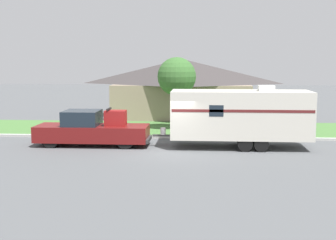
{
  "coord_description": "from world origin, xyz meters",
  "views": [
    {
      "loc": [
        1.63,
        -22.75,
        4.58
      ],
      "look_at": [
        -0.16,
        1.3,
        1.4
      ],
      "focal_mm": 50.0,
      "sensor_mm": 36.0,
      "label": 1
    }
  ],
  "objects": [
    {
      "name": "house_across_street",
      "position": [
        0.02,
        14.01,
        2.36
      ],
      "size": [
        11.19,
        6.83,
        4.54
      ],
      "color": "gray",
      "rests_on": "ground_plane"
    },
    {
      "name": "pickup_truck",
      "position": [
        -4.21,
        1.3,
        0.84
      ],
      "size": [
        6.02,
        2.01,
        2.0
      ],
      "color": "black",
      "rests_on": "ground_plane"
    },
    {
      "name": "mailbox",
      "position": [
        6.62,
        4.87,
        1.05
      ],
      "size": [
        0.48,
        0.2,
        1.37
      ],
      "color": "brown",
      "rests_on": "ground_plane"
    },
    {
      "name": "tree_in_yard",
      "position": [
        -0.03,
        7.07,
        3.42
      ],
      "size": [
        2.47,
        2.47,
        4.67
      ],
      "color": "brown",
      "rests_on": "ground_plane"
    },
    {
      "name": "travel_trailer",
      "position": [
        3.59,
        1.3,
        1.72
      ],
      "size": [
        8.1,
        2.48,
        3.22
      ],
      "color": "black",
      "rests_on": "ground_plane"
    },
    {
      "name": "ground_plane",
      "position": [
        0.0,
        0.0,
        0.0
      ],
      "size": [
        120.0,
        120.0,
        0.0
      ],
      "primitive_type": "plane",
      "color": "#515456"
    },
    {
      "name": "curb_strip",
      "position": [
        0.0,
        3.75,
        0.07
      ],
      "size": [
        80.0,
        0.3,
        0.14
      ],
      "color": "#ADADA8",
      "rests_on": "ground_plane"
    },
    {
      "name": "lawn_strip",
      "position": [
        0.0,
        7.4,
        0.01
      ],
      "size": [
        80.0,
        7.0,
        0.03
      ],
      "color": "#477538",
      "rests_on": "ground_plane"
    }
  ]
}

